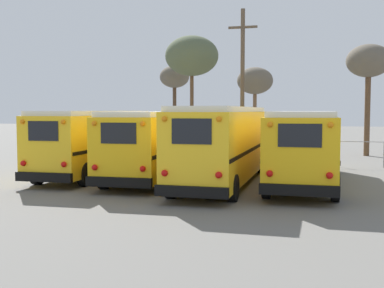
{
  "coord_description": "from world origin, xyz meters",
  "views": [
    {
      "loc": [
        5.6,
        -20.31,
        3.08
      ],
      "look_at": [
        0.0,
        0.44,
        1.6
      ],
      "focal_mm": 45.0,
      "sensor_mm": 36.0,
      "label": 1
    }
  ],
  "objects_px": {
    "utility_pole": "(242,82)",
    "bare_tree_2": "(174,78)",
    "school_bus_1": "(159,142)",
    "school_bus_2": "(224,142)",
    "school_bus_0": "(98,140)",
    "bare_tree_1": "(255,82)",
    "bare_tree_0": "(369,63)",
    "bare_tree_3": "(192,56)",
    "school_bus_3": "(304,144)"
  },
  "relations": [
    {
      "from": "school_bus_0",
      "to": "school_bus_3",
      "type": "distance_m",
      "value": 9.78
    },
    {
      "from": "bare_tree_1",
      "to": "school_bus_0",
      "type": "bearing_deg",
      "value": -111.36
    },
    {
      "from": "school_bus_1",
      "to": "school_bus_2",
      "type": "distance_m",
      "value": 3.44
    },
    {
      "from": "school_bus_3",
      "to": "bare_tree_3",
      "type": "bearing_deg",
      "value": 121.43
    },
    {
      "from": "utility_pole",
      "to": "bare_tree_0",
      "type": "height_order",
      "value": "utility_pole"
    },
    {
      "from": "school_bus_0",
      "to": "utility_pole",
      "type": "distance_m",
      "value": 10.89
    },
    {
      "from": "bare_tree_1",
      "to": "bare_tree_0",
      "type": "bearing_deg",
      "value": -6.09
    },
    {
      "from": "bare_tree_3",
      "to": "utility_pole",
      "type": "bearing_deg",
      "value": -48.24
    },
    {
      "from": "school_bus_0",
      "to": "bare_tree_3",
      "type": "xyz_separation_m",
      "value": [
        0.95,
        14.01,
        5.5
      ]
    },
    {
      "from": "school_bus_1",
      "to": "bare_tree_3",
      "type": "height_order",
      "value": "bare_tree_3"
    },
    {
      "from": "school_bus_3",
      "to": "bare_tree_0",
      "type": "bearing_deg",
      "value": 75.22
    },
    {
      "from": "utility_pole",
      "to": "bare_tree_2",
      "type": "relative_size",
      "value": 1.36
    },
    {
      "from": "school_bus_0",
      "to": "school_bus_1",
      "type": "bearing_deg",
      "value": -5.21
    },
    {
      "from": "school_bus_1",
      "to": "bare_tree_3",
      "type": "relative_size",
      "value": 1.17
    },
    {
      "from": "bare_tree_2",
      "to": "school_bus_0",
      "type": "bearing_deg",
      "value": -84.7
    },
    {
      "from": "bare_tree_1",
      "to": "utility_pole",
      "type": "bearing_deg",
      "value": -90.1
    },
    {
      "from": "school_bus_0",
      "to": "bare_tree_2",
      "type": "xyz_separation_m",
      "value": [
        -1.68,
        18.08,
        4.17
      ]
    },
    {
      "from": "school_bus_0",
      "to": "bare_tree_1",
      "type": "xyz_separation_m",
      "value": [
        5.67,
        14.49,
        3.56
      ]
    },
    {
      "from": "school_bus_1",
      "to": "utility_pole",
      "type": "distance_m",
      "value": 9.89
    },
    {
      "from": "bare_tree_0",
      "to": "utility_pole",
      "type": "bearing_deg",
      "value": -147.88
    },
    {
      "from": "school_bus_1",
      "to": "bare_tree_0",
      "type": "bearing_deg",
      "value": 53.74
    },
    {
      "from": "school_bus_0",
      "to": "bare_tree_0",
      "type": "height_order",
      "value": "bare_tree_0"
    },
    {
      "from": "school_bus_2",
      "to": "bare_tree_2",
      "type": "bearing_deg",
      "value": 112.81
    },
    {
      "from": "school_bus_0",
      "to": "school_bus_1",
      "type": "height_order",
      "value": "school_bus_0"
    },
    {
      "from": "school_bus_1",
      "to": "school_bus_3",
      "type": "bearing_deg",
      "value": -1.18
    },
    {
      "from": "bare_tree_0",
      "to": "bare_tree_2",
      "type": "relative_size",
      "value": 1.1
    },
    {
      "from": "school_bus_3",
      "to": "bare_tree_0",
      "type": "distance_m",
      "value": 15.29
    },
    {
      "from": "school_bus_3",
      "to": "bare_tree_0",
      "type": "relative_size",
      "value": 1.41
    },
    {
      "from": "bare_tree_2",
      "to": "bare_tree_3",
      "type": "height_order",
      "value": "bare_tree_3"
    },
    {
      "from": "bare_tree_0",
      "to": "school_bus_2",
      "type": "bearing_deg",
      "value": -114.85
    },
    {
      "from": "utility_pole",
      "to": "bare_tree_2",
      "type": "xyz_separation_m",
      "value": [
        -7.34,
        9.34,
        0.97
      ]
    },
    {
      "from": "school_bus_0",
      "to": "bare_tree_2",
      "type": "bearing_deg",
      "value": 95.3
    },
    {
      "from": "bare_tree_3",
      "to": "school_bus_1",
      "type": "bearing_deg",
      "value": -80.84
    },
    {
      "from": "school_bus_0",
      "to": "bare_tree_2",
      "type": "distance_m",
      "value": 18.63
    },
    {
      "from": "school_bus_1",
      "to": "utility_pole",
      "type": "xyz_separation_m",
      "value": [
        2.4,
        9.03,
        3.22
      ]
    },
    {
      "from": "school_bus_3",
      "to": "bare_tree_1",
      "type": "xyz_separation_m",
      "value": [
        -4.11,
        14.92,
        3.55
      ]
    },
    {
      "from": "school_bus_0",
      "to": "school_bus_1",
      "type": "distance_m",
      "value": 3.27
    },
    {
      "from": "bare_tree_3",
      "to": "school_bus_3",
      "type": "bearing_deg",
      "value": -58.57
    },
    {
      "from": "school_bus_3",
      "to": "bare_tree_3",
      "type": "height_order",
      "value": "bare_tree_3"
    },
    {
      "from": "school_bus_0",
      "to": "school_bus_3",
      "type": "bearing_deg",
      "value": -2.53
    },
    {
      "from": "school_bus_0",
      "to": "utility_pole",
      "type": "xyz_separation_m",
      "value": [
        5.66,
        8.74,
        3.2
      ]
    },
    {
      "from": "school_bus_0",
      "to": "bare_tree_3",
      "type": "distance_m",
      "value": 15.08
    },
    {
      "from": "school_bus_1",
      "to": "school_bus_0",
      "type": "bearing_deg",
      "value": 174.79
    },
    {
      "from": "school_bus_1",
      "to": "bare_tree_2",
      "type": "distance_m",
      "value": 19.49
    },
    {
      "from": "bare_tree_1",
      "to": "bare_tree_3",
      "type": "relative_size",
      "value": 0.72
    },
    {
      "from": "school_bus_2",
      "to": "school_bus_3",
      "type": "distance_m",
      "value": 3.4
    },
    {
      "from": "school_bus_1",
      "to": "utility_pole",
      "type": "bearing_deg",
      "value": 75.13
    },
    {
      "from": "school_bus_3",
      "to": "bare_tree_2",
      "type": "distance_m",
      "value": 22.16
    },
    {
      "from": "school_bus_1",
      "to": "school_bus_2",
      "type": "height_order",
      "value": "school_bus_2"
    },
    {
      "from": "bare_tree_1",
      "to": "school_bus_3",
      "type": "bearing_deg",
      "value": -74.61
    }
  ]
}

